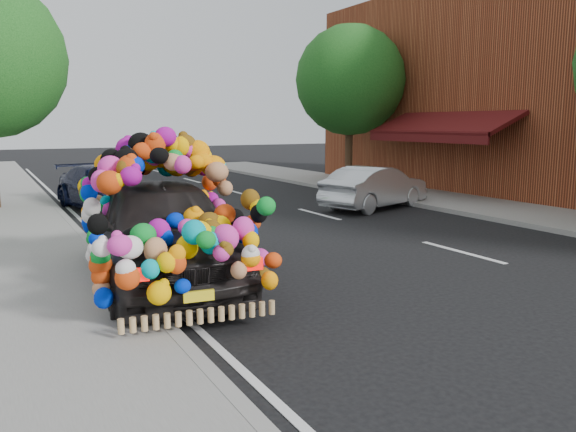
# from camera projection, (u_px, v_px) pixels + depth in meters

# --- Properties ---
(ground) EXTENTS (100.00, 100.00, 0.00)m
(ground) POSITION_uv_depth(u_px,v_px,m) (291.00, 278.00, 8.62)
(ground) COLOR black
(ground) RESTS_ON ground
(kerb) EXTENTS (0.15, 60.00, 0.13)m
(kerb) POSITION_uv_depth(u_px,v_px,m) (137.00, 296.00, 7.50)
(kerb) COLOR gray
(kerb) RESTS_ON ground
(footpath_far) EXTENTS (3.00, 40.00, 0.12)m
(footpath_far) POSITION_uv_depth(u_px,v_px,m) (503.00, 209.00, 15.09)
(footpath_far) COLOR gray
(footpath_far) RESTS_ON ground
(lane_markings) EXTENTS (6.00, 50.00, 0.01)m
(lane_markings) POSITION_uv_depth(u_px,v_px,m) (462.00, 252.00, 10.32)
(lane_markings) COLOR silver
(lane_markings) RESTS_ON ground
(tree_far_b) EXTENTS (4.00, 4.00, 5.90)m
(tree_far_b) POSITION_uv_depth(u_px,v_px,m) (350.00, 80.00, 20.43)
(tree_far_b) COLOR #332114
(tree_far_b) RESTS_ON ground
(plush_art_car) EXTENTS (2.79, 5.04, 2.22)m
(plush_art_car) POSITION_uv_depth(u_px,v_px,m) (162.00, 207.00, 8.16)
(plush_art_car) COLOR black
(plush_art_car) RESTS_ON ground
(navy_sedan) EXTENTS (2.32, 4.35, 1.20)m
(navy_sedan) POSITION_uv_depth(u_px,v_px,m) (104.00, 188.00, 15.40)
(navy_sedan) COLOR black
(navy_sedan) RESTS_ON ground
(silver_hatchback) EXTENTS (3.78, 2.28, 1.18)m
(silver_hatchback) POSITION_uv_depth(u_px,v_px,m) (375.00, 187.00, 15.61)
(silver_hatchback) COLOR silver
(silver_hatchback) RESTS_ON ground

